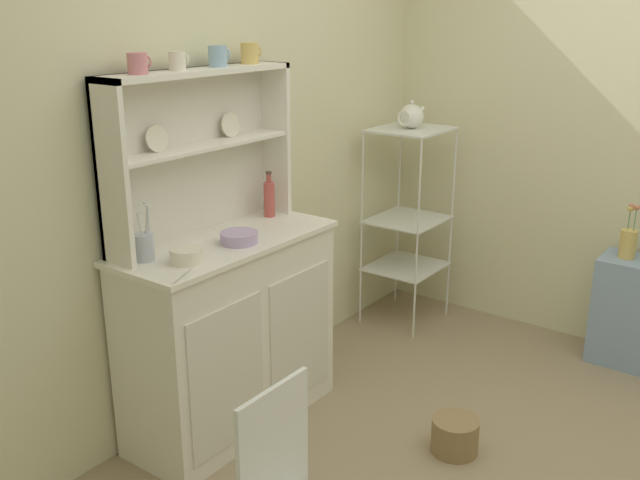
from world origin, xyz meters
TOP-DOWN VIEW (x-y plane):
  - wall_back at (0.00, 1.62)m, footprint 3.84×0.05m
  - hutch_cabinet at (-0.29, 1.37)m, footprint 1.05×0.45m
  - hutch_shelf_unit at (-0.29, 1.53)m, footprint 0.98×0.18m
  - bakers_rack at (1.21, 1.32)m, footprint 0.45×0.40m
  - floor_basket at (0.11, 0.42)m, footprint 0.21×0.21m
  - cup_rose_0 at (-0.61, 1.49)m, footprint 0.09×0.08m
  - cup_cream_1 at (-0.40, 1.49)m, footprint 0.08×0.07m
  - cup_sky_2 at (-0.17, 1.49)m, footprint 0.09×0.08m
  - cup_gold_3 at (0.03, 1.49)m, footprint 0.09×0.08m
  - bowl_mixing_large at (-0.60, 1.29)m, footprint 0.13×0.13m
  - bowl_floral_medium at (-0.29, 1.29)m, footprint 0.16×0.16m
  - jam_bottle at (0.10, 1.45)m, footprint 0.05×0.05m
  - utensil_jar at (-0.68, 1.45)m, footprint 0.08×0.08m
  - porcelain_teapot at (1.21, 1.32)m, footprint 0.23×0.14m
  - flower_vase at (1.44, 0.11)m, footprint 0.09×0.09m

SIDE VIEW (x-z plane):
  - floor_basket at x=0.11m, z-range 0.00..0.16m
  - hutch_cabinet at x=-0.29m, z-range 0.01..0.92m
  - flower_vase at x=1.44m, z-range 0.54..0.84m
  - bakers_rack at x=1.21m, z-range 0.14..1.34m
  - bowl_floral_medium at x=-0.29m, z-range 0.91..0.95m
  - bowl_mixing_large at x=-0.60m, z-range 0.91..0.97m
  - utensil_jar at x=-0.68m, z-range 0.85..1.09m
  - jam_bottle at x=0.10m, z-range 0.89..1.11m
  - wall_back at x=0.00m, z-range 0.00..2.50m
  - porcelain_teapot at x=1.21m, z-range 1.19..1.35m
  - hutch_shelf_unit at x=-0.29m, z-range 0.97..1.69m
  - cup_cream_1 at x=-0.40m, z-range 1.63..1.71m
  - cup_rose_0 at x=-0.61m, z-range 1.63..1.71m
  - cup_sky_2 at x=-0.17m, z-range 1.63..1.72m
  - cup_gold_3 at x=0.03m, z-range 1.63..1.72m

